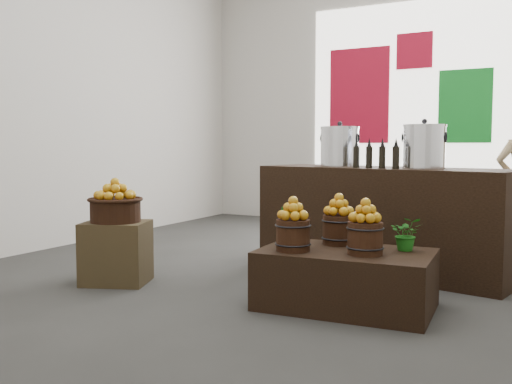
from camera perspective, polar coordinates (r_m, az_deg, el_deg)
The scene contains 22 objects.
ground at distance 5.35m, azimuth 4.71°, elevation -7.87°, with size 7.00×7.00×0.00m, color #32322F.
back_wall at distance 8.59m, azimuth 14.21°, elevation 10.11°, with size 6.00×0.04×4.00m, color #BBB6AD.
back_opening at distance 8.51m, azimuth 16.17°, elevation 10.13°, with size 3.20×0.02×2.40m, color white.
deco_red_left at distance 8.72m, azimuth 10.27°, elevation 9.43°, with size 0.90×0.04×1.40m, color maroon.
deco_green_right at distance 8.37m, azimuth 20.18°, elevation 8.06°, with size 0.70×0.04×1.00m, color #137B24.
deco_red_upper at distance 8.58m, azimuth 15.57°, elevation 13.45°, with size 0.50×0.04×0.50m, color maroon.
crate at distance 4.97m, azimuth -13.79°, elevation -5.89°, with size 0.52×0.43×0.52m, color #43351F.
wicker_basket at distance 4.92m, azimuth -13.87°, elevation -1.82°, with size 0.42×0.42×0.19m, color black.
apples_in_basket at distance 4.90m, azimuth -13.91°, elevation 0.29°, with size 0.32×0.32×0.17m, color #991C04, non-canonical shape.
display_table at distance 4.16m, azimuth 8.97°, elevation -8.60°, with size 1.20×0.74×0.42m, color black.
apple_bucket_front_left at distance 4.05m, azimuth 3.72°, elevation -4.34°, with size 0.24×0.24×0.22m, color #32190D.
apples_in_bucket_front_left at distance 4.02m, azimuth 3.73°, elevation -1.64°, with size 0.18×0.18×0.16m, color #991C04, non-canonical shape.
apple_bucket_front_right at distance 3.97m, azimuth 10.86°, elevation -4.58°, with size 0.24×0.24×0.22m, color #32190D.
apples_in_bucket_front_right at distance 3.95m, azimuth 10.90°, elevation -1.83°, with size 0.18×0.18×0.16m, color #991C04, non-canonical shape.
apple_bucket_rear at distance 4.34m, azimuth 8.27°, elevation -3.76°, with size 0.24×0.24×0.22m, color #32190D.
apples_in_bucket_rear at distance 4.32m, azimuth 8.29°, elevation -1.25°, with size 0.18×0.18×0.16m, color #991C04, non-canonical shape.
herb_garnish_right at distance 4.18m, azimuth 14.84°, elevation -4.06°, with size 0.22×0.19×0.24m, color #166114.
herb_garnish_left at distance 4.39m, azimuth 3.15°, elevation -3.13°, with size 0.16×0.13×0.30m, color #166114.
counter at distance 5.40m, azimuth 12.63°, elevation -2.69°, with size 2.35×0.75×0.96m, color black.
stock_pot_left at distance 5.59m, azimuth 8.35°, elevation 4.42°, with size 0.36×0.36×0.36m, color silver.
stock_pot_center at distance 5.20m, azimuth 16.44°, elevation 4.27°, with size 0.36×0.36×0.36m, color silver.
oil_cruets at distance 5.15m, azimuth 11.57°, elevation 3.83°, with size 0.34×0.06×0.27m, color black, non-canonical shape.
Camera 1 is at (2.06, -4.80, 1.15)m, focal length 40.00 mm.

